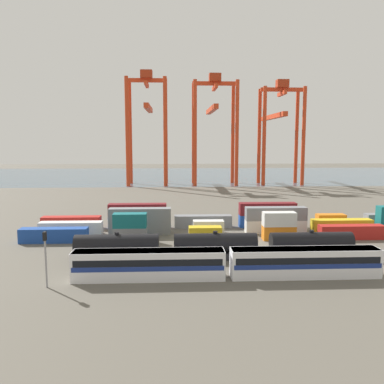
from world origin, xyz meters
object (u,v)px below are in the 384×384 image
(gantry_crane_east, at_px, (279,122))
(shipping_container_18, at_px, (138,222))
(freight_tank_row, at_px, (215,246))
(signal_mast, at_px, (45,251))
(shipping_container_0, at_px, (54,235))
(gantry_crane_west, at_px, (147,117))
(gantry_crane_central, at_px, (214,118))
(passenger_train, at_px, (228,262))
(shipping_container_21, at_px, (267,221))

(gantry_crane_east, bearing_deg, shipping_container_18, -120.88)
(freight_tank_row, bearing_deg, signal_mast, -153.28)
(shipping_container_0, height_order, gantry_crane_west, gantry_crane_west)
(signal_mast, bearing_deg, shipping_container_0, 104.14)
(gantry_crane_west, bearing_deg, gantry_crane_central, 1.51)
(passenger_train, distance_m, shipping_container_21, 34.15)
(passenger_train, height_order, shipping_container_21, passenger_train)
(freight_tank_row, distance_m, shipping_container_0, 30.48)
(shipping_container_0, distance_m, shipping_container_21, 43.23)
(signal_mast, distance_m, gantry_crane_central, 128.39)
(gantry_crane_west, height_order, gantry_crane_east, gantry_crane_west)
(shipping_container_0, relative_size, gantry_crane_east, 0.28)
(passenger_train, distance_m, shipping_container_0, 35.38)
(freight_tank_row, bearing_deg, shipping_container_0, 157.47)
(gantry_crane_west, distance_m, gantry_crane_central, 28.02)
(gantry_crane_west, bearing_deg, signal_mast, -92.45)
(shipping_container_18, relative_size, gantry_crane_east, 0.28)
(shipping_container_18, bearing_deg, gantry_crane_central, 74.20)
(freight_tank_row, relative_size, shipping_container_0, 3.56)
(gantry_crane_west, bearing_deg, shipping_container_18, -87.90)
(passenger_train, xyz_separation_m, freight_tank_row, (-0.75, 8.72, -0.05))
(passenger_train, bearing_deg, gantry_crane_central, 85.18)
(freight_tank_row, distance_m, signal_mast, 25.17)
(shipping_container_21, bearing_deg, freight_tank_row, -120.69)
(shipping_container_21, bearing_deg, shipping_container_18, 180.00)
(gantry_crane_west, bearing_deg, passenger_train, -81.40)
(freight_tank_row, relative_size, shipping_container_18, 3.56)
(gantry_crane_central, bearing_deg, gantry_crane_east, 1.32)
(passenger_train, relative_size, gantry_crane_east, 0.95)
(shipping_container_21, bearing_deg, passenger_train, -112.10)
(freight_tank_row, height_order, shipping_container_0, freight_tank_row)
(shipping_container_0, bearing_deg, gantry_crane_west, 83.63)
(shipping_container_21, bearing_deg, gantry_crane_west, 109.50)
(passenger_train, height_order, freight_tank_row, freight_tank_row)
(signal_mast, height_order, gantry_crane_west, gantry_crane_west)
(freight_tank_row, height_order, shipping_container_18, freight_tank_row)
(passenger_train, bearing_deg, signal_mast, -173.72)
(gantry_crane_central, xyz_separation_m, gantry_crane_east, (28.01, 0.64, -1.60))
(signal_mast, bearing_deg, gantry_crane_east, 63.46)
(shipping_container_0, bearing_deg, shipping_container_21, 15.07)
(shipping_container_0, height_order, shipping_container_21, same)
(shipping_container_0, relative_size, gantry_crane_central, 0.27)
(shipping_container_18, relative_size, gantry_crane_west, 0.26)
(shipping_container_0, xyz_separation_m, gantry_crane_central, (38.97, 98.94, 26.39))
(passenger_train, relative_size, shipping_container_0, 3.39)
(signal_mast, distance_m, gantry_crane_east, 138.61)
(signal_mast, distance_m, shipping_container_18, 35.34)
(shipping_container_21, relative_size, gantry_crane_central, 0.27)
(passenger_train, bearing_deg, shipping_container_0, 144.79)
(passenger_train, xyz_separation_m, shipping_container_18, (-14.75, 31.63, -0.84))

